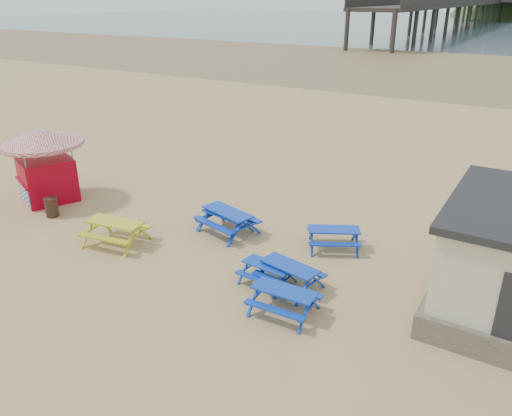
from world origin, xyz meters
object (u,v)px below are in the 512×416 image
Objects in this scene: picnic_table_blue_b at (228,222)px; ice_cream_kiosk at (44,156)px; picnic_table_blue_a at (225,222)px; picnic_table_yellow at (116,232)px; litter_bin at (52,207)px.

ice_cream_kiosk reaches higher than picnic_table_blue_b.
picnic_table_yellow is (-2.75, -2.76, 0.05)m from picnic_table_blue_a.
ice_cream_kiosk is at bearing -161.88° from picnic_table_blue_a.
picnic_table_blue_b is at bearing 35.00° from picnic_table_yellow.
picnic_table_blue_b is 1.06× the size of picnic_table_yellow.
picnic_table_yellow is 3.90m from litter_bin.
litter_bin is (-6.63, -2.39, 0.02)m from picnic_table_blue_a.
litter_bin is at bearing -150.62° from picnic_table_blue_a.
picnic_table_blue_a is 7.05m from litter_bin.
picnic_table_blue_b is 0.53× the size of ice_cream_kiosk.
ice_cream_kiosk is (-8.21, -1.24, 1.56)m from picnic_table_blue_a.
picnic_table_yellow is at bearing -125.34° from picnic_table_blue_a.
litter_bin is (-6.73, -2.40, -0.03)m from picnic_table_blue_b.
picnic_table_blue_a is at bearing 35.95° from picnic_table_yellow.
litter_bin is (1.59, -1.15, -1.54)m from ice_cream_kiosk.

